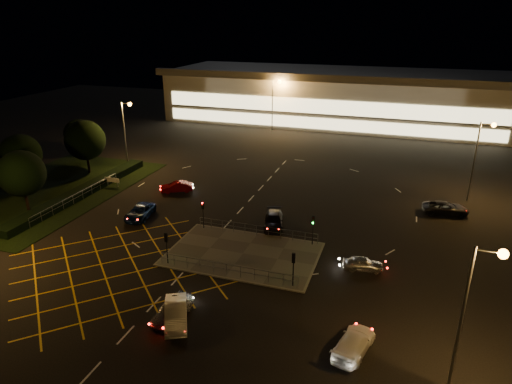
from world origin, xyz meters
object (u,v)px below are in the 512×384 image
(car_queue_white, at_px, (176,313))
(car_circ_red, at_px, (177,187))
(signal_sw, at_px, (166,242))
(car_near_silver, at_px, (172,310))
(car_approach_white, at_px, (354,343))
(car_left_blue, at_px, (140,212))
(car_right_silver, at_px, (363,264))
(signal_se, at_px, (294,263))
(car_far_dkgrey, at_px, (274,220))
(signal_nw, at_px, (203,209))
(signal_ne, at_px, (313,224))
(car_east_grey, at_px, (446,208))

(car_queue_white, distance_m, car_circ_red, 27.71)
(signal_sw, relative_size, car_near_silver, 0.73)
(car_approach_white, bearing_deg, car_left_blue, -16.18)
(car_queue_white, bearing_deg, car_near_silver, 118.26)
(car_circ_red, bearing_deg, car_approach_white, 18.73)
(car_right_silver, bearing_deg, signal_se, 121.05)
(car_near_silver, height_order, car_far_dkgrey, car_near_silver)
(signal_nw, distance_m, car_left_blue, 8.38)
(signal_nw, bearing_deg, car_queue_white, -72.74)
(car_left_blue, distance_m, car_approach_white, 30.07)
(car_circ_red, bearing_deg, car_left_blue, -30.01)
(car_left_blue, bearing_deg, car_approach_white, -38.75)
(signal_sw, distance_m, signal_se, 12.00)
(signal_ne, bearing_deg, car_circ_red, 155.56)
(signal_sw, relative_size, car_far_dkgrey, 0.63)
(car_queue_white, relative_size, car_left_blue, 0.92)
(signal_se, xyz_separation_m, car_circ_red, (-20.06, 17.10, -1.68))
(signal_ne, bearing_deg, car_approach_white, -67.66)
(car_near_silver, bearing_deg, car_circ_red, 121.34)
(car_left_blue, bearing_deg, signal_nw, -11.99)
(car_left_blue, relative_size, car_far_dkgrey, 1.00)
(car_near_silver, height_order, car_east_grey, car_near_silver)
(signal_sw, relative_size, car_approach_white, 0.66)
(car_left_blue, bearing_deg, car_far_dkgrey, 0.54)
(signal_nw, xyz_separation_m, signal_ne, (12.00, 0.00, 0.00))
(signal_sw, height_order, signal_ne, same)
(car_right_silver, bearing_deg, car_circ_red, 53.43)
(signal_nw, xyz_separation_m, car_circ_red, (-8.06, 9.11, -1.68))
(signal_nw, bearing_deg, signal_se, -33.65)
(car_circ_red, height_order, car_east_grey, car_east_grey)
(car_near_silver, bearing_deg, car_far_dkgrey, 85.57)
(signal_ne, distance_m, car_circ_red, 22.09)
(signal_nw, relative_size, car_circ_red, 0.76)
(car_circ_red, distance_m, car_approach_white, 35.09)
(signal_ne, relative_size, car_circ_red, 0.76)
(car_left_blue, height_order, car_circ_red, car_left_blue)
(car_queue_white, relative_size, car_far_dkgrey, 0.92)
(signal_se, height_order, car_east_grey, signal_se)
(car_approach_white, bearing_deg, car_circ_red, -28.74)
(signal_ne, relative_size, car_right_silver, 0.85)
(signal_se, xyz_separation_m, car_queue_white, (-7.20, -7.45, -1.61))
(signal_sw, distance_m, car_right_silver, 18.07)
(signal_ne, height_order, car_right_silver, signal_ne)
(car_right_silver, height_order, car_circ_red, car_circ_red)
(signal_ne, bearing_deg, signal_sw, -146.35)
(signal_ne, bearing_deg, car_right_silver, -31.10)
(signal_sw, height_order, car_near_silver, signal_sw)
(car_far_dkgrey, xyz_separation_m, car_right_silver, (10.29, -6.23, -0.09))
(signal_nw, bearing_deg, car_right_silver, -10.53)
(signal_se, xyz_separation_m, car_approach_white, (5.94, -6.47, -1.67))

